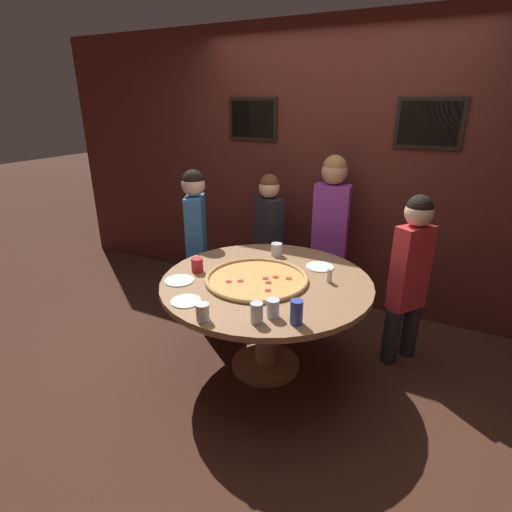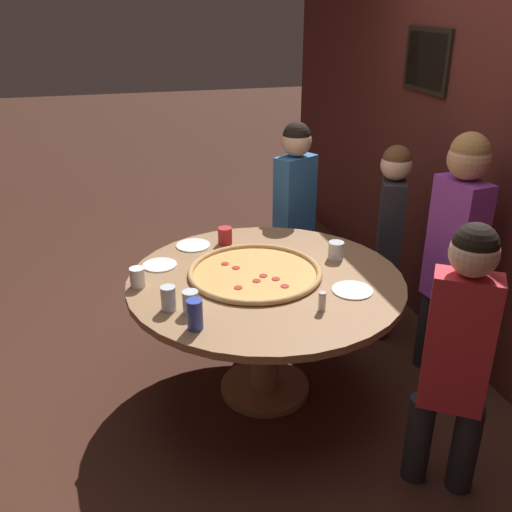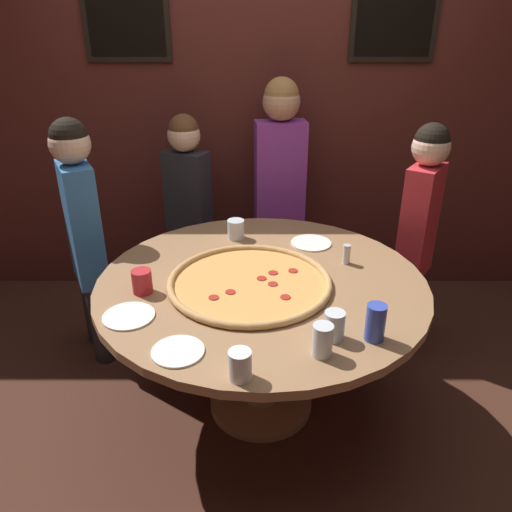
{
  "view_description": "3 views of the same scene",
  "coord_description": "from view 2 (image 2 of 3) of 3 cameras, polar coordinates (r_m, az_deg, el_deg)",
  "views": [
    {
      "loc": [
        1.12,
        -2.31,
        1.93
      ],
      "look_at": [
        -0.08,
        -0.01,
        0.91
      ],
      "focal_mm": 28.0,
      "sensor_mm": 36.0,
      "label": 1
    },
    {
      "loc": [
        2.64,
        -0.77,
        2.11
      ],
      "look_at": [
        -0.09,
        -0.03,
        0.83
      ],
      "focal_mm": 40.0,
      "sensor_mm": 36.0,
      "label": 2
    },
    {
      "loc": [
        -0.03,
        -1.98,
        1.84
      ],
      "look_at": [
        -0.03,
        0.05,
        0.83
      ],
      "focal_mm": 35.0,
      "sensor_mm": 36.0,
      "label": 3
    }
  ],
  "objects": [
    {
      "name": "ground_plane",
      "position": [
        3.47,
        0.89,
        -13.19
      ],
      "size": [
        24.0,
        24.0,
        0.0
      ],
      "primitive_type": "plane",
      "color": "#422319"
    },
    {
      "name": "dining_table",
      "position": [
        3.14,
        0.96,
        -4.48
      ],
      "size": [
        1.49,
        1.49,
        0.74
      ],
      "color": "#936B47",
      "rests_on": "ground_plane"
    },
    {
      "name": "giant_pizza",
      "position": [
        3.1,
        -0.11,
        -1.64
      ],
      "size": [
        0.73,
        0.73,
        0.03
      ],
      "color": "#E0994C",
      "rests_on": "dining_table"
    },
    {
      "name": "diner_side_left",
      "position": [
        3.36,
        19.27,
        0.78
      ],
      "size": [
        0.38,
        0.22,
        1.49
      ],
      "rotation": [
        0.0,
        0.0,
        -3.02
      ],
      "color": "#232328",
      "rests_on": "ground_plane"
    },
    {
      "name": "white_plate_left_side",
      "position": [
        3.49,
        -6.3,
        1.07
      ],
      "size": [
        0.21,
        0.21,
        0.01
      ],
      "primitive_type": "cylinder",
      "color": "white",
      "rests_on": "dining_table"
    },
    {
      "name": "white_plate_near_front",
      "position": [
        2.98,
        9.62,
        -3.39
      ],
      "size": [
        0.21,
        0.21,
        0.01
      ],
      "primitive_type": "cylinder",
      "color": "white",
      "rests_on": "dining_table"
    },
    {
      "name": "drink_cup_near_left",
      "position": [
        3.48,
        -3.11,
        2.03
      ],
      "size": [
        0.09,
        0.09,
        0.1
      ],
      "primitive_type": "cylinder",
      "color": "#B22328",
      "rests_on": "dining_table"
    },
    {
      "name": "back_wall",
      "position": [
        3.48,
        23.15,
        8.98
      ],
      "size": [
        6.4,
        0.08,
        2.6
      ],
      "color": "#4C1E19",
      "rests_on": "ground_plane"
    },
    {
      "name": "diner_far_right",
      "position": [
        2.61,
        19.51,
        -8.72
      ],
      "size": [
        0.28,
        0.34,
        1.32
      ],
      "rotation": [
        0.0,
        0.0,
        -2.16
      ],
      "color": "#232328",
      "rests_on": "ground_plane"
    },
    {
      "name": "drink_cup_near_right",
      "position": [
        3.31,
        8.0,
        0.55
      ],
      "size": [
        0.09,
        0.09,
        0.1
      ],
      "primitive_type": "cylinder",
      "color": "silver",
      "rests_on": "dining_table"
    },
    {
      "name": "drink_cup_centre_back",
      "position": [
        2.74,
        -6.56,
        -4.6
      ],
      "size": [
        0.08,
        0.08,
        0.11
      ],
      "primitive_type": "cylinder",
      "color": "silver",
      "rests_on": "dining_table"
    },
    {
      "name": "diner_side_right",
      "position": [
        4.03,
        3.88,
        4.96
      ],
      "size": [
        0.27,
        0.36,
        1.37
      ],
      "rotation": [
        0.0,
        0.0,
        2.04
      ],
      "color": "#232328",
      "rests_on": "ground_plane"
    },
    {
      "name": "diner_far_left",
      "position": [
        3.81,
        13.21,
        2.47
      ],
      "size": [
        0.34,
        0.24,
        1.3
      ],
      "rotation": [
        0.0,
        0.0,
        2.71
      ],
      "color": "#232328",
      "rests_on": "ground_plane"
    },
    {
      "name": "condiment_shaker",
      "position": [
        2.76,
        6.63,
        -4.52
      ],
      "size": [
        0.04,
        0.04,
        0.1
      ],
      "color": "silver",
      "rests_on": "dining_table"
    },
    {
      "name": "drink_cup_front_edge",
      "position": [
        2.77,
        -8.75,
        -4.2
      ],
      "size": [
        0.07,
        0.07,
        0.12
      ],
      "primitive_type": "cylinder",
      "color": "silver",
      "rests_on": "dining_table"
    },
    {
      "name": "drink_cup_by_shaker",
      "position": [
        3.02,
        -11.77,
        -2.11
      ],
      "size": [
        0.08,
        0.08,
        0.11
      ],
      "primitive_type": "cylinder",
      "color": "white",
      "rests_on": "dining_table"
    },
    {
      "name": "drink_cup_far_right",
      "position": [
        2.6,
        -6.13,
        -5.84
      ],
      "size": [
        0.07,
        0.07,
        0.15
      ],
      "primitive_type": "cylinder",
      "color": "#384CB7",
      "rests_on": "dining_table"
    },
    {
      "name": "white_plate_beside_cup",
      "position": [
        3.26,
        -9.6,
        -0.89
      ],
      "size": [
        0.19,
        0.19,
        0.01
      ],
      "primitive_type": "cylinder",
      "color": "white",
      "rests_on": "dining_table"
    }
  ]
}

